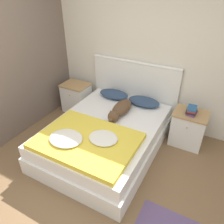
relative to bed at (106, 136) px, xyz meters
name	(u,v)px	position (x,y,z in m)	size (l,w,h in m)	color
ground_plane	(73,194)	(0.07, -0.99, -0.23)	(16.00, 16.00, 0.00)	brown
wall_back	(141,53)	(0.07, 1.14, 1.04)	(9.00, 0.06, 2.55)	silver
wall_side_left	(24,56)	(-1.57, 0.06, 1.04)	(0.06, 3.10, 2.55)	#706056
bed	(106,136)	(0.00, 0.00, 0.00)	(1.56, 2.09, 0.48)	white
headboard	(134,90)	(0.00, 1.07, 0.36)	(1.64, 0.06, 1.15)	white
nightstand_left	(77,97)	(-1.11, 0.75, 0.06)	(0.52, 0.43, 0.59)	white
nightstand_right	(188,128)	(1.11, 0.75, 0.06)	(0.52, 0.43, 0.59)	white
pillow_left	(114,94)	(-0.30, 0.83, 0.30)	(0.56, 0.33, 0.12)	navy
pillow_right	(144,102)	(0.30, 0.83, 0.30)	(0.56, 0.33, 0.12)	navy
quilt	(86,140)	(-0.01, -0.51, 0.29)	(1.33, 0.98, 0.13)	yellow
dog	(120,109)	(0.07, 0.37, 0.33)	(0.24, 0.76, 0.18)	brown
book_stack	(192,111)	(1.11, 0.72, 0.41)	(0.17, 0.22, 0.11)	#703D7F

